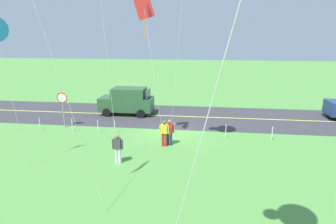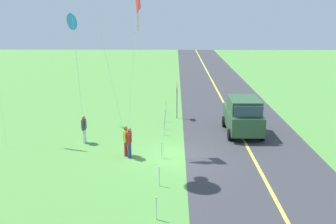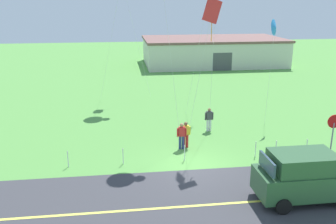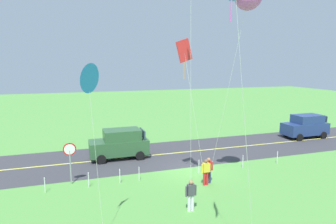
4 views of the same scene
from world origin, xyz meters
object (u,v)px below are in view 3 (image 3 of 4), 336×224
Objects in this scene: person_adult_near at (209,119)px; car_suv_foreground at (305,176)px; person_child_watcher at (182,135)px; kite_blue_mid at (212,13)px; kite_green_far at (275,27)px; warehouse_distant at (213,51)px; stop_sign at (333,128)px; person_adult_companion at (186,134)px.

car_suv_foreground is at bearing -121.35° from person_adult_near.
person_child_watcher is (-4.35, 6.48, -0.29)m from car_suv_foreground.
car_suv_foreground is at bearing -64.63° from kite_blue_mid.
kite_blue_mid is 7.39m from kite_green_far.
warehouse_distant reaches higher than person_child_watcher.
stop_sign is 0.14× the size of warehouse_distant.
car_suv_foreground is 9.54m from person_adult_near.
kite_blue_mid reaches higher than kite_green_far.
car_suv_foreground is 5.43m from stop_sign.
person_adult_near is at bearing 147.59° from person_adult_companion.
person_adult_companion is 0.22× the size of kite_green_far.
kite_green_far is at bearing -94.83° from warehouse_distant.
kite_blue_mid is (1.19, -0.63, 6.92)m from person_adult_companion.
person_child_watcher is at bearing 162.85° from stop_sign.
warehouse_distant is at bearing -12.88° from person_child_watcher.
person_adult_near is at bearing -34.80° from person_child_watcher.
warehouse_distant reaches higher than person_adult_near.
person_adult_near and person_child_watcher have the same top height.
stop_sign is 1.60× the size of person_adult_companion.
kite_green_far reaches higher than warehouse_distant.
person_adult_companion is at bearing -107.06° from warehouse_distant.
car_suv_foreground is at bearing -141.57° from person_child_watcher.
kite_blue_mid reaches higher than car_suv_foreground.
kite_blue_mid is at bearing 162.45° from stop_sign.
stop_sign is at bearing 76.43° from person_adult_companion.
kite_green_far is 0.39× the size of warehouse_distant.
person_adult_near is at bearing -104.53° from warehouse_distant.
car_suv_foreground is 0.51× the size of kite_blue_mid.
warehouse_distant reaches higher than stop_sign.
car_suv_foreground reaches higher than person_child_watcher.
person_child_watcher is at bearing 164.65° from kite_blue_mid.
kite_green_far is (2.69, 10.80, 5.51)m from car_suv_foreground.
kite_blue_mid is at bearing -148.45° from person_adult_near.
person_adult_near is 3.33m from person_adult_companion.
person_child_watcher is 0.22× the size of kite_green_far.
person_adult_near is 1.00× the size of person_child_watcher.
person_child_watcher is (-7.94, 2.45, -0.94)m from stop_sign.
person_child_watcher is (-2.33, -2.84, 0.00)m from person_adult_near.
car_suv_foreground is at bearing -97.66° from warehouse_distant.
kite_green_far is 25.30m from warehouse_distant.
kite_blue_mid is at bearing -100.80° from person_child_watcher.
car_suv_foreground is 9.44m from kite_blue_mid.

